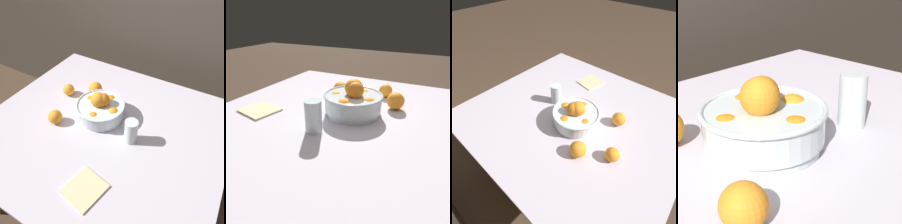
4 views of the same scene
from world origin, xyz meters
TOP-DOWN VIEW (x-y plane):
  - dining_table at (0.00, 0.00)m, footprint 1.26×1.15m
  - fruit_bowl at (-0.05, 0.06)m, footprint 0.27×0.27m
  - juice_glass at (0.17, -0.01)m, footprint 0.07×0.07m
  - orange_loose_near_bowl at (-0.24, -0.10)m, footprint 0.08×0.08m

SIDE VIEW (x-z plane):
  - dining_table at x=0.00m, z-range 0.29..0.99m
  - orange_loose_near_bowl at x=-0.24m, z-range 0.70..0.78m
  - juice_glass at x=0.17m, z-range 0.70..0.83m
  - fruit_bowl at x=-0.05m, z-range 0.68..0.84m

